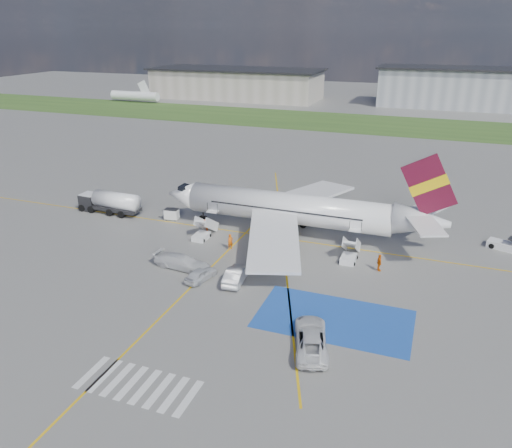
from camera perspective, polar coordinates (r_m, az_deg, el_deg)
The scene contains 22 objects.
ground at distance 52.63m, azimuth -0.92°, elevation -6.54°, with size 400.00×400.00×0.00m, color #60605E.
grass_strip at distance 141.39m, azimuth 13.43°, elevation 11.03°, with size 400.00×30.00×0.01m, color #2D4C1E.
taxiway_line_main at distance 62.84m, azimuth 3.05°, elevation -1.65°, with size 120.00×0.20×0.01m, color gold.
taxiway_line_cross at distance 46.92m, azimuth -11.27°, elevation -10.84°, with size 0.20×60.00×0.01m, color gold.
taxiway_line_diag at distance 62.84m, azimuth 3.05°, elevation -1.65°, with size 0.20×60.00×0.01m, color gold.
staging_box at distance 46.93m, azimuth 8.91°, elevation -10.65°, with size 14.00×8.00×0.01m, color #1A46A1.
crosswalk at distance 40.06m, azimuth -13.30°, elevation -17.46°, with size 9.00×4.00×0.01m.
terminal_west at distance 188.54m, azimuth -2.26°, elevation 15.69°, with size 60.00×22.00×10.00m, color gray.
terminal_centre at distance 179.17m, azimuth 21.94°, elevation 14.20°, with size 48.00×18.00×12.00m, color gray.
airliner at distance 62.99m, azimuth 4.96°, elevation 1.67°, with size 36.81×32.95×11.92m.
airstairs_fwd at distance 63.07m, azimuth -6.11°, elevation -1.05°, with size 1.90×5.20×3.60m.
airstairs_aft at distance 57.82m, azimuth 10.61°, elevation -3.52°, with size 1.90×5.20×3.60m.
fuel_tanker at distance 73.86m, azimuth -16.34°, elevation 2.21°, with size 9.42×2.99×3.18m.
gpu_cart at distance 69.55m, azimuth -9.60°, elevation 1.04°, with size 1.99×1.40×1.55m.
belt_loader at distance 66.57m, azimuth 27.13°, elevation -2.40°, with size 5.70×3.38×1.65m.
car_silver_a at distance 52.83m, azimuth -6.31°, elevation -5.72°, with size 1.63×4.06×1.38m, color silver.
car_silver_b at distance 52.14m, azimuth -2.29°, elevation -5.82°, with size 1.74×4.99×1.64m, color #A7A9AE.
van_white_a at distance 42.56m, azimuth 6.32°, elevation -12.56°, with size 2.59×5.61×2.10m, color silver.
van_white_b at distance 55.38m, azimuth -8.42°, elevation -4.10°, with size 2.10×5.16×2.02m, color silver.
crew_fwd at distance 59.54m, azimuth -2.95°, elevation -2.04°, with size 0.69×0.46×1.90m, color #E25D0B.
crew_nose at distance 64.98m, azimuth -5.75°, elevation -0.15°, with size 0.79×0.62×1.63m, color #FF630D.
crew_aft at distance 55.93m, azimuth 13.92°, elevation -4.32°, with size 1.14×0.47×1.94m, color orange.
Camera 1 is at (16.91, -43.14, 24.97)m, focal length 35.00 mm.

